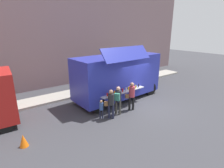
{
  "coord_description": "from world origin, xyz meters",
  "views": [
    {
      "loc": [
        -7.98,
        -7.21,
        4.7
      ],
      "look_at": [
        -1.45,
        1.6,
        1.3
      ],
      "focal_mm": 28.34,
      "sensor_mm": 36.0,
      "label": 1
    }
  ],
  "objects_px": {
    "trash_bin": "(140,76)",
    "customer_rear_waiting": "(111,102)",
    "customer_mid_with_backpack": "(118,98)",
    "food_truck_main": "(118,76)",
    "child_near_queue": "(101,108)",
    "customer_front_ordering": "(131,94)",
    "traffic_cone_orange": "(23,141)"
  },
  "relations": [
    {
      "from": "customer_mid_with_backpack",
      "to": "customer_front_ordering",
      "type": "bearing_deg",
      "value": -37.7
    },
    {
      "from": "trash_bin",
      "to": "child_near_queue",
      "type": "bearing_deg",
      "value": -149.57
    },
    {
      "from": "customer_rear_waiting",
      "to": "customer_front_ordering",
      "type": "bearing_deg",
      "value": -43.37
    },
    {
      "from": "food_truck_main",
      "to": "customer_mid_with_backpack",
      "type": "relative_size",
      "value": 3.75
    },
    {
      "from": "trash_bin",
      "to": "customer_mid_with_backpack",
      "type": "distance_m",
      "value": 7.42
    },
    {
      "from": "customer_rear_waiting",
      "to": "child_near_queue",
      "type": "distance_m",
      "value": 0.62
    },
    {
      "from": "traffic_cone_orange",
      "to": "child_near_queue",
      "type": "height_order",
      "value": "child_near_queue"
    },
    {
      "from": "traffic_cone_orange",
      "to": "trash_bin",
      "type": "relative_size",
      "value": 0.56
    },
    {
      "from": "traffic_cone_orange",
      "to": "customer_front_ordering",
      "type": "distance_m",
      "value": 6.04
    },
    {
      "from": "food_truck_main",
      "to": "customer_mid_with_backpack",
      "type": "xyz_separation_m",
      "value": [
        -1.57,
        -1.97,
        -0.63
      ]
    },
    {
      "from": "traffic_cone_orange",
      "to": "customer_mid_with_backpack",
      "type": "relative_size",
      "value": 0.33
    },
    {
      "from": "traffic_cone_orange",
      "to": "food_truck_main",
      "type": "bearing_deg",
      "value": 16.32
    },
    {
      "from": "trash_bin",
      "to": "child_near_queue",
      "type": "relative_size",
      "value": 0.9
    },
    {
      "from": "traffic_cone_orange",
      "to": "trash_bin",
      "type": "xyz_separation_m",
      "value": [
        11.0,
        4.23,
        0.22
      ]
    },
    {
      "from": "trash_bin",
      "to": "customer_rear_waiting",
      "type": "relative_size",
      "value": 0.59
    },
    {
      "from": "trash_bin",
      "to": "customer_mid_with_backpack",
      "type": "bearing_deg",
      "value": -144.58
    },
    {
      "from": "trash_bin",
      "to": "child_near_queue",
      "type": "xyz_separation_m",
      "value": [
        -7.07,
        -4.15,
        0.16
      ]
    },
    {
      "from": "customer_mid_with_backpack",
      "to": "customer_rear_waiting",
      "type": "xyz_separation_m",
      "value": [
        -0.61,
        -0.14,
        -0.03
      ]
    },
    {
      "from": "customer_mid_with_backpack",
      "to": "customer_rear_waiting",
      "type": "distance_m",
      "value": 0.63
    },
    {
      "from": "food_truck_main",
      "to": "customer_mid_with_backpack",
      "type": "height_order",
      "value": "food_truck_main"
    },
    {
      "from": "trash_bin",
      "to": "customer_front_ordering",
      "type": "distance_m",
      "value": 6.61
    },
    {
      "from": "traffic_cone_orange",
      "to": "trash_bin",
      "type": "bearing_deg",
      "value": 21.05
    },
    {
      "from": "food_truck_main",
      "to": "customer_rear_waiting",
      "type": "distance_m",
      "value": 3.1
    },
    {
      "from": "customer_front_ordering",
      "to": "customer_mid_with_backpack",
      "type": "bearing_deg",
      "value": 118.39
    },
    {
      "from": "customer_rear_waiting",
      "to": "child_near_queue",
      "type": "xyz_separation_m",
      "value": [
        -0.43,
        0.28,
        -0.34
      ]
    },
    {
      "from": "traffic_cone_orange",
      "to": "trash_bin",
      "type": "height_order",
      "value": "trash_bin"
    },
    {
      "from": "customer_mid_with_backpack",
      "to": "trash_bin",
      "type": "bearing_deg",
      "value": -2.5
    },
    {
      "from": "child_near_queue",
      "to": "traffic_cone_orange",
      "type": "bearing_deg",
      "value": 145.71
    },
    {
      "from": "trash_bin",
      "to": "customer_front_ordering",
      "type": "xyz_separation_m",
      "value": [
        -5.0,
        -4.28,
        0.54
      ]
    },
    {
      "from": "food_truck_main",
      "to": "child_near_queue",
      "type": "xyz_separation_m",
      "value": [
        -2.61,
        -1.83,
        -1.0
      ]
    },
    {
      "from": "customer_front_ordering",
      "to": "trash_bin",
      "type": "bearing_deg",
      "value": -21.26
    },
    {
      "from": "child_near_queue",
      "to": "food_truck_main",
      "type": "bearing_deg",
      "value": -0.34
    }
  ]
}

